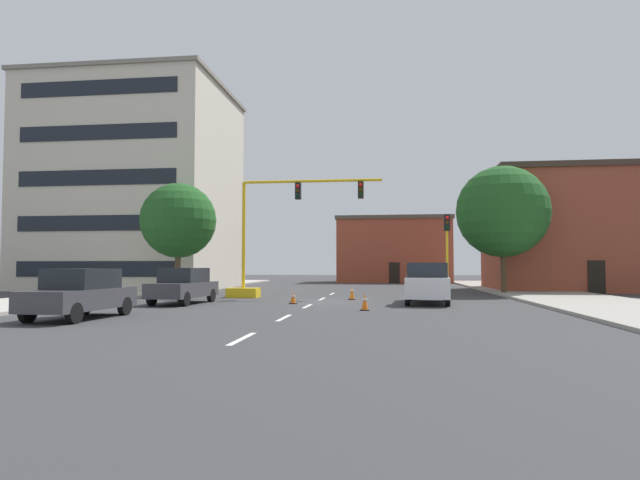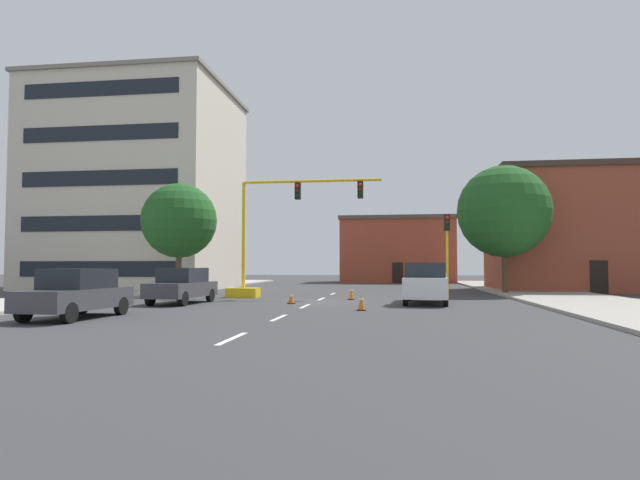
{
  "view_description": "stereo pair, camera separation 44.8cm",
  "coord_description": "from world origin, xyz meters",
  "px_view_note": "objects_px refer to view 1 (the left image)",
  "views": [
    {
      "loc": [
        3.68,
        -27.34,
        1.84
      ],
      "look_at": [
        -0.41,
        4.82,
        3.4
      ],
      "focal_mm": 30.23,
      "sensor_mm": 36.0,
      "label": 1
    },
    {
      "loc": [
        4.12,
        -27.28,
        1.84
      ],
      "look_at": [
        -0.41,
        4.82,
        3.4
      ],
      "focal_mm": 30.23,
      "sensor_mm": 36.0,
      "label": 2
    }
  ],
  "objects_px": {
    "traffic_signal_gantry": "(263,259)",
    "traffic_cone_roadside_a": "(352,293)",
    "pickup_truck_white": "(427,284)",
    "traffic_cone_roadside_c": "(293,298)",
    "tree_left_near": "(178,221)",
    "sedan_dark_gray_near_left": "(81,293)",
    "sedan_dark_gray_mid_left": "(183,285)",
    "tree_right_mid": "(502,212)",
    "traffic_light_pole_right": "(447,236)",
    "traffic_cone_roadside_b": "(365,302)"
  },
  "relations": [
    {
      "from": "traffic_signal_gantry",
      "to": "traffic_cone_roadside_a",
      "type": "distance_m",
      "value": 5.74
    },
    {
      "from": "traffic_signal_gantry",
      "to": "pickup_truck_white",
      "type": "xyz_separation_m",
      "value": [
        9.16,
        -3.78,
        -1.26
      ]
    },
    {
      "from": "pickup_truck_white",
      "to": "traffic_cone_roadside_c",
      "type": "distance_m",
      "value": 6.61
    },
    {
      "from": "tree_left_near",
      "to": "sedan_dark_gray_near_left",
      "type": "distance_m",
      "value": 15.53
    },
    {
      "from": "sedan_dark_gray_mid_left",
      "to": "pickup_truck_white",
      "type": "bearing_deg",
      "value": 8.14
    },
    {
      "from": "tree_right_mid",
      "to": "tree_left_near",
      "type": "bearing_deg",
      "value": -170.54
    },
    {
      "from": "sedan_dark_gray_near_left",
      "to": "traffic_cone_roadside_c",
      "type": "height_order",
      "value": "sedan_dark_gray_near_left"
    },
    {
      "from": "tree_right_mid",
      "to": "traffic_cone_roadside_c",
      "type": "height_order",
      "value": "tree_right_mid"
    },
    {
      "from": "traffic_light_pole_right",
      "to": "traffic_cone_roadside_b",
      "type": "height_order",
      "value": "traffic_light_pole_right"
    },
    {
      "from": "traffic_light_pole_right",
      "to": "pickup_truck_white",
      "type": "distance_m",
      "value": 5.5
    },
    {
      "from": "sedan_dark_gray_mid_left",
      "to": "traffic_cone_roadside_c",
      "type": "relative_size",
      "value": 7.68
    },
    {
      "from": "pickup_truck_white",
      "to": "traffic_light_pole_right",
      "type": "bearing_deg",
      "value": 72.56
    },
    {
      "from": "pickup_truck_white",
      "to": "traffic_cone_roadside_b",
      "type": "height_order",
      "value": "pickup_truck_white"
    },
    {
      "from": "sedan_dark_gray_near_left",
      "to": "traffic_cone_roadside_b",
      "type": "relative_size",
      "value": 6.34
    },
    {
      "from": "sedan_dark_gray_mid_left",
      "to": "traffic_cone_roadside_b",
      "type": "xyz_separation_m",
      "value": [
        8.93,
        -2.86,
        -0.53
      ]
    },
    {
      "from": "traffic_cone_roadside_a",
      "to": "traffic_cone_roadside_b",
      "type": "distance_m",
      "value": 7.11
    },
    {
      "from": "traffic_signal_gantry",
      "to": "traffic_cone_roadside_b",
      "type": "height_order",
      "value": "traffic_signal_gantry"
    },
    {
      "from": "pickup_truck_white",
      "to": "traffic_cone_roadside_b",
      "type": "distance_m",
      "value": 5.41
    },
    {
      "from": "traffic_signal_gantry",
      "to": "tree_right_mid",
      "type": "distance_m",
      "value": 15.84
    },
    {
      "from": "traffic_signal_gantry",
      "to": "traffic_light_pole_right",
      "type": "relative_size",
      "value": 1.87
    },
    {
      "from": "traffic_light_pole_right",
      "to": "traffic_cone_roadside_c",
      "type": "xyz_separation_m",
      "value": [
        -7.95,
        -5.7,
        -3.23
      ]
    },
    {
      "from": "traffic_cone_roadside_a",
      "to": "tree_left_near",
      "type": "bearing_deg",
      "value": 164.44
    },
    {
      "from": "pickup_truck_white",
      "to": "sedan_dark_gray_mid_left",
      "type": "bearing_deg",
      "value": -171.86
    },
    {
      "from": "traffic_cone_roadside_a",
      "to": "traffic_cone_roadside_c",
      "type": "xyz_separation_m",
      "value": [
        -2.62,
        -3.54,
        -0.09
      ]
    },
    {
      "from": "traffic_light_pole_right",
      "to": "traffic_cone_roadside_b",
      "type": "relative_size",
      "value": 6.65
    },
    {
      "from": "sedan_dark_gray_mid_left",
      "to": "traffic_cone_roadside_c",
      "type": "distance_m",
      "value": 5.37
    },
    {
      "from": "pickup_truck_white",
      "to": "sedan_dark_gray_mid_left",
      "type": "xyz_separation_m",
      "value": [
        -11.8,
        -1.69,
        -0.09
      ]
    },
    {
      "from": "traffic_signal_gantry",
      "to": "traffic_cone_roadside_c",
      "type": "relative_size",
      "value": 14.97
    },
    {
      "from": "traffic_cone_roadside_c",
      "to": "tree_right_mid",
      "type": "bearing_deg",
      "value": 40.11
    },
    {
      "from": "traffic_cone_roadside_c",
      "to": "traffic_signal_gantry",
      "type": "bearing_deg",
      "value": 118.92
    },
    {
      "from": "tree_left_near",
      "to": "traffic_cone_roadside_b",
      "type": "xyz_separation_m",
      "value": [
        12.18,
        -10.15,
        -4.34
      ]
    },
    {
      "from": "sedan_dark_gray_near_left",
      "to": "traffic_cone_roadside_b",
      "type": "xyz_separation_m",
      "value": [
        9.69,
        4.7,
        -0.53
      ]
    },
    {
      "from": "tree_right_mid",
      "to": "pickup_truck_white",
      "type": "distance_m",
      "value": 11.41
    },
    {
      "from": "sedan_dark_gray_near_left",
      "to": "traffic_cone_roadside_c",
      "type": "bearing_deg",
      "value": 53.48
    },
    {
      "from": "traffic_cone_roadside_b",
      "to": "traffic_cone_roadside_c",
      "type": "bearing_deg",
      "value": 136.03
    },
    {
      "from": "sedan_dark_gray_near_left",
      "to": "sedan_dark_gray_mid_left",
      "type": "bearing_deg",
      "value": 84.21
    },
    {
      "from": "pickup_truck_white",
      "to": "sedan_dark_gray_near_left",
      "type": "xyz_separation_m",
      "value": [
        -12.56,
        -9.25,
        -0.09
      ]
    },
    {
      "from": "tree_left_near",
      "to": "pickup_truck_white",
      "type": "distance_m",
      "value": 16.48
    },
    {
      "from": "sedan_dark_gray_near_left",
      "to": "pickup_truck_white",
      "type": "bearing_deg",
      "value": 36.36
    },
    {
      "from": "traffic_signal_gantry",
      "to": "sedan_dark_gray_mid_left",
      "type": "bearing_deg",
      "value": -115.76
    },
    {
      "from": "tree_left_near",
      "to": "traffic_cone_roadside_a",
      "type": "height_order",
      "value": "tree_left_near"
    },
    {
      "from": "tree_left_near",
      "to": "pickup_truck_white",
      "type": "bearing_deg",
      "value": -20.42
    },
    {
      "from": "tree_left_near",
      "to": "traffic_cone_roadside_b",
      "type": "height_order",
      "value": "tree_left_near"
    },
    {
      "from": "tree_left_near",
      "to": "traffic_cone_roadside_c",
      "type": "height_order",
      "value": "tree_left_near"
    },
    {
      "from": "traffic_signal_gantry",
      "to": "tree_right_mid",
      "type": "relative_size",
      "value": 1.08
    },
    {
      "from": "traffic_light_pole_right",
      "to": "sedan_dark_gray_mid_left",
      "type": "distance_m",
      "value": 14.93
    },
    {
      "from": "tree_left_near",
      "to": "tree_right_mid",
      "type": "height_order",
      "value": "tree_right_mid"
    },
    {
      "from": "tree_right_mid",
      "to": "traffic_cone_roadside_a",
      "type": "distance_m",
      "value": 12.42
    },
    {
      "from": "traffic_cone_roadside_c",
      "to": "sedan_dark_gray_near_left",
      "type": "bearing_deg",
      "value": -126.52
    },
    {
      "from": "traffic_signal_gantry",
      "to": "pickup_truck_white",
      "type": "distance_m",
      "value": 9.99
    }
  ]
}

